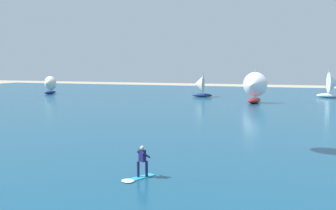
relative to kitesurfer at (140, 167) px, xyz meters
The scene contains 6 objects.
ocean 38.24m from the kitesurfer, 88.30° to the left, with size 160.00×90.00×0.10m, color navy.
kitesurfer is the anchor object (origin of this frame).
sailboat_mid_left 59.15m from the kitesurfer, 130.34° to the left, with size 2.86×3.39×4.01m.
sailboat_far_right 55.54m from the kitesurfer, 74.89° to the left, with size 4.41×3.78×5.07m.
sailboat_near_shore 48.79m from the kitesurfer, 99.78° to the left, with size 3.66×3.09×4.28m.
sailboat_outermost 39.65m from the kitesurfer, 87.05° to the left, with size 4.04×4.66×5.28m.
Camera 1 is at (5.99, -4.52, 5.87)m, focal length 39.48 mm.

